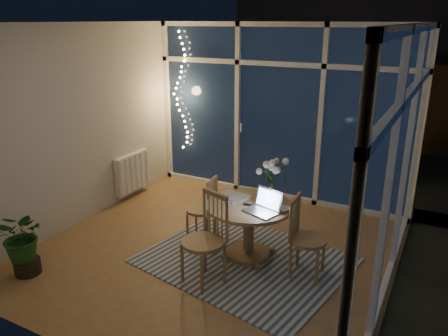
{
  "coord_description": "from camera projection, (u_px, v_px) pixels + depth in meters",
  "views": [
    {
      "loc": [
        2.28,
        -4.02,
        2.63
      ],
      "look_at": [
        0.01,
        0.25,
        0.98
      ],
      "focal_mm": 35.0,
      "sensor_mm": 36.0,
      "label": 1
    }
  ],
  "objects": [
    {
      "name": "floor",
      "position": [
        214.0,
        251.0,
        5.22
      ],
      "size": [
        4.0,
        4.0,
        0.0
      ],
      "primitive_type": "plane",
      "color": "#976542",
      "rests_on": "ground"
    },
    {
      "name": "ceiling",
      "position": [
        212.0,
        22.0,
        4.38
      ],
      "size": [
        4.0,
        4.0,
        0.0
      ],
      "primitive_type": "plane",
      "color": "white",
      "rests_on": "wall_back"
    },
    {
      "name": "wall_back",
      "position": [
        279.0,
        114.0,
        6.47
      ],
      "size": [
        4.0,
        0.04,
        2.6
      ],
      "primitive_type": "cube",
      "color": "beige",
      "rests_on": "floor"
    },
    {
      "name": "wall_front",
      "position": [
        76.0,
        215.0,
        3.13
      ],
      "size": [
        4.0,
        0.04,
        2.6
      ],
      "primitive_type": "cube",
      "color": "beige",
      "rests_on": "floor"
    },
    {
      "name": "wall_left",
      "position": [
        79.0,
        127.0,
        5.69
      ],
      "size": [
        0.04,
        4.0,
        2.6
      ],
      "primitive_type": "cube",
      "color": "beige",
      "rests_on": "floor"
    },
    {
      "name": "wall_right",
      "position": [
        407.0,
        176.0,
        3.91
      ],
      "size": [
        0.04,
        4.0,
        2.6
      ],
      "primitive_type": "cube",
      "color": "beige",
      "rests_on": "floor"
    },
    {
      "name": "window_wall_back",
      "position": [
        278.0,
        114.0,
        6.44
      ],
      "size": [
        4.0,
        0.1,
        2.6
      ],
      "primitive_type": "cube",
      "color": "white",
      "rests_on": "floor"
    },
    {
      "name": "window_wall_right",
      "position": [
        402.0,
        175.0,
        3.93
      ],
      "size": [
        0.1,
        4.0,
        2.6
      ],
      "primitive_type": "cube",
      "color": "white",
      "rests_on": "floor"
    },
    {
      "name": "radiator",
      "position": [
        132.0,
        172.0,
        6.71
      ],
      "size": [
        0.1,
        0.7,
        0.58
      ],
      "primitive_type": "cube",
      "color": "white",
      "rests_on": "wall_left"
    },
    {
      "name": "fairy_lights",
      "position": [
        181.0,
        91.0,
        7.03
      ],
      "size": [
        0.24,
        0.1,
        1.85
      ],
      "primitive_type": null,
      "color": "#E8AE5D",
      "rests_on": "window_wall_back"
    },
    {
      "name": "garden_patio",
      "position": [
        350.0,
        154.0,
        9.2
      ],
      "size": [
        12.0,
        6.0,
        0.1
      ],
      "primitive_type": "cube",
      "color": "black",
      "rests_on": "ground"
    },
    {
      "name": "garden_fence",
      "position": [
        337.0,
        103.0,
        9.52
      ],
      "size": [
        11.0,
        0.08,
        1.8
      ],
      "primitive_type": "cube",
      "color": "#352513",
      "rests_on": "ground"
    },
    {
      "name": "neighbour_roof",
      "position": [
        381.0,
        36.0,
        11.48
      ],
      "size": [
        7.0,
        3.0,
        2.2
      ],
      "primitive_type": "cube",
      "color": "#35383F",
      "rests_on": "ground"
    },
    {
      "name": "garden_shrubs",
      "position": [
        264.0,
        140.0,
        8.27
      ],
      "size": [
        0.9,
        0.9,
        0.9
      ],
      "primitive_type": "sphere",
      "color": "black",
      "rests_on": "ground"
    },
    {
      "name": "rug",
      "position": [
        244.0,
        260.0,
        5.01
      ],
      "size": [
        2.44,
        2.09,
        0.01
      ],
      "primitive_type": "cube",
      "rotation": [
        0.0,
        0.0,
        -0.18
      ],
      "color": "beige",
      "rests_on": "floor"
    },
    {
      "name": "dining_table",
      "position": [
        249.0,
        231.0,
        4.99
      ],
      "size": [
        1.13,
        1.13,
        0.67
      ],
      "primitive_type": "cylinder",
      "rotation": [
        0.0,
        0.0,
        -0.18
      ],
      "color": "#8F6240",
      "rests_on": "floor"
    },
    {
      "name": "chair_left",
      "position": [
        201.0,
        208.0,
        5.39
      ],
      "size": [
        0.44,
        0.44,
        0.84
      ],
      "primitive_type": "cube",
      "rotation": [
        0.0,
        0.0,
        -1.44
      ],
      "color": "#8F6240",
      "rests_on": "floor"
    },
    {
      "name": "chair_right",
      "position": [
        308.0,
        238.0,
        4.58
      ],
      "size": [
        0.44,
        0.44,
        0.9
      ],
      "primitive_type": "cube",
      "rotation": [
        0.0,
        0.0,
        1.62
      ],
      "color": "#8F6240",
      "rests_on": "floor"
    },
    {
      "name": "chair_front",
      "position": [
        203.0,
        240.0,
        4.44
      ],
      "size": [
        0.58,
        0.58,
        0.99
      ],
      "primitive_type": "cube",
      "rotation": [
        0.0,
        0.0,
        -0.31
      ],
      "color": "#8F6240",
      "rests_on": "floor"
    },
    {
      "name": "laptop",
      "position": [
        261.0,
        201.0,
        4.63
      ],
      "size": [
        0.43,
        0.39,
        0.26
      ],
      "primitive_type": null,
      "rotation": [
        0.0,
        0.0,
        -0.32
      ],
      "color": "silver",
      "rests_on": "dining_table"
    },
    {
      "name": "flower_vase",
      "position": [
        273.0,
        190.0,
        5.0
      ],
      "size": [
        0.23,
        0.23,
        0.21
      ],
      "primitive_type": "imported",
      "rotation": [
        0.0,
        0.0,
        -0.18
      ],
      "color": "silver",
      "rests_on": "dining_table"
    },
    {
      "name": "bowl",
      "position": [
        282.0,
        209.0,
        4.71
      ],
      "size": [
        0.18,
        0.18,
        0.04
      ],
      "primitive_type": "imported",
      "rotation": [
        0.0,
        0.0,
        -0.18
      ],
      "color": "white",
      "rests_on": "dining_table"
    },
    {
      "name": "newspapers",
      "position": [
        234.0,
        197.0,
        5.06
      ],
      "size": [
        0.4,
        0.34,
        0.01
      ],
      "primitive_type": "cube",
      "rotation": [
        0.0,
        0.0,
        -0.21
      ],
      "color": "beige",
      "rests_on": "dining_table"
    },
    {
      "name": "phone",
      "position": [
        248.0,
        205.0,
        4.85
      ],
      "size": [
        0.11,
        0.06,
        0.01
      ],
      "primitive_type": "cube",
      "rotation": [
        0.0,
        0.0,
        0.08
      ],
      "color": "black",
      "rests_on": "dining_table"
    },
    {
      "name": "potted_plant",
      "position": [
        24.0,
        242.0,
        4.65
      ],
      "size": [
        0.66,
        0.62,
        0.76
      ],
      "primitive_type": "imported",
      "rotation": [
        0.0,
        0.0,
        0.33
      ],
      "color": "#1A491A",
      "rests_on": "floor"
    }
  ]
}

